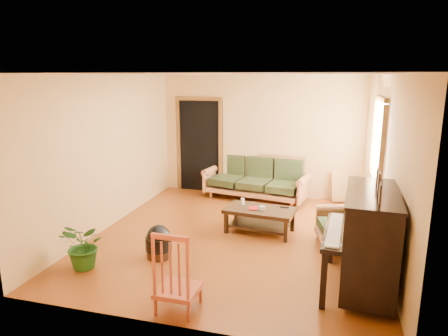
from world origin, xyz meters
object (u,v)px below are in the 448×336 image
(piano, at_px, (369,242))
(red_chair, at_px, (178,270))
(sofa, at_px, (255,178))
(footstool, at_px, (159,245))
(ceramic_crock, at_px, (363,200))
(potted_plant, at_px, (85,246))
(coffee_table, at_px, (260,220))
(armchair, at_px, (342,221))

(piano, bearing_deg, red_chair, -150.36)
(sofa, height_order, footstool, sofa)
(red_chair, bearing_deg, ceramic_crock, 63.65)
(red_chair, xyz_separation_m, ceramic_crock, (2.25, 4.47, -0.37))
(red_chair, xyz_separation_m, potted_plant, (-1.59, 0.59, -0.15))
(coffee_table, distance_m, ceramic_crock, 2.65)
(armchair, distance_m, piano, 1.28)
(piano, bearing_deg, armchair, 106.26)
(piano, relative_size, footstool, 3.73)
(armchair, bearing_deg, footstool, -171.92)
(sofa, bearing_deg, potted_plant, -103.61)
(red_chair, height_order, potted_plant, red_chair)
(potted_plant, bearing_deg, ceramic_crock, 45.28)
(sofa, height_order, armchair, sofa)
(footstool, relative_size, red_chair, 0.39)
(footstool, relative_size, ceramic_crock, 1.69)
(coffee_table, bearing_deg, sofa, 103.30)
(footstool, bearing_deg, armchair, 22.73)
(armchair, relative_size, piano, 0.58)
(coffee_table, height_order, potted_plant, potted_plant)
(piano, bearing_deg, potted_plant, -169.87)
(piano, distance_m, red_chair, 2.31)
(footstool, xyz_separation_m, ceramic_crock, (3.02, 3.30, -0.07))
(red_chair, bearing_deg, armchair, 51.84)
(sofa, bearing_deg, ceramic_crock, 13.60)
(sofa, bearing_deg, armchair, -40.07)
(sofa, relative_size, ceramic_crock, 9.63)
(armchair, xyz_separation_m, piano, (0.28, -1.23, 0.21))
(footstool, height_order, red_chair, red_chair)
(armchair, relative_size, footstool, 2.17)
(piano, relative_size, ceramic_crock, 6.32)
(sofa, relative_size, armchair, 2.62)
(piano, bearing_deg, footstool, -179.69)
(ceramic_crock, bearing_deg, piano, -93.09)
(armchair, distance_m, potted_plant, 3.76)
(ceramic_crock, distance_m, potted_plant, 5.46)
(red_chair, height_order, ceramic_crock, red_chair)
(coffee_table, bearing_deg, potted_plant, -137.09)
(red_chair, distance_m, ceramic_crock, 5.02)
(armchair, xyz_separation_m, footstool, (-2.56, -1.07, -0.23))
(ceramic_crock, bearing_deg, sofa, -176.35)
(piano, xyz_separation_m, red_chair, (-2.07, -1.01, -0.14))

